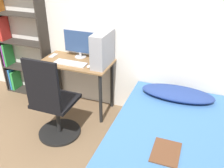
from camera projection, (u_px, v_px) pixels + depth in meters
The scene contains 12 objects.
wall_back at pixel (110, 20), 3.16m from camera, with size 8.00×0.05×2.50m.
desk at pixel (77, 71), 3.36m from camera, with size 0.94×0.51×0.73m.
bookshelf at pixel (17, 44), 3.71m from camera, with size 0.78×0.23×1.67m.
office_chair at pixel (53, 108), 2.89m from camera, with size 0.52×0.52×1.07m.
bed at pixel (164, 152), 2.52m from camera, with size 1.13×1.96×0.47m.
pillow at pixel (177, 93), 2.97m from camera, with size 0.86×0.36×0.11m.
magazine at pixel (166, 152), 2.18m from camera, with size 0.24×0.32×0.01m.
monitor at pixel (80, 43), 3.33m from camera, with size 0.47×0.16×0.38m.
keyboard at pixel (71, 63), 3.22m from camera, with size 0.43×0.13×0.02m.
pc_tower at pixel (103, 49), 3.09m from camera, with size 0.17×0.43×0.43m.
mouse at pixel (89, 66), 3.13m from camera, with size 0.06×0.09×0.02m.
phone at pixel (53, 56), 3.46m from camera, with size 0.07×0.14×0.01m.
Camera 1 is at (1.15, -1.43, 2.05)m, focal length 40.00 mm.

